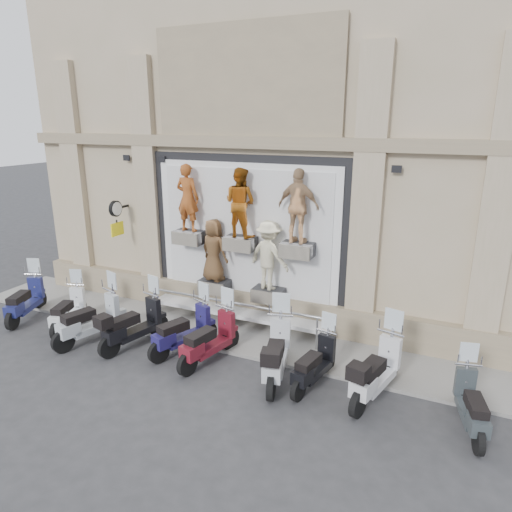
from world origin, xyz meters
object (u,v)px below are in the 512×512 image
object	(u,v)px
scooter_a	(24,292)
scooter_g	(277,343)
scooter_h	(315,355)
scooter_j	(473,394)
scooter_d	(133,315)
guard_rail	(231,318)
scooter_i	(378,360)
scooter_b	(67,303)
scooter_e	(183,321)
scooter_c	(90,311)
scooter_f	(209,330)
clock_sign_bracket	(116,214)

from	to	relation	value
scooter_a	scooter_g	world-z (taller)	scooter_g
scooter_h	scooter_j	distance (m)	2.98
scooter_h	scooter_d	bearing A→B (deg)	-167.25
scooter_d	scooter_g	world-z (taller)	scooter_g
guard_rail	scooter_i	distance (m)	4.18
guard_rail	scooter_h	distance (m)	3.05
scooter_b	scooter_d	xyz separation A→B (m)	(2.26, -0.10, 0.09)
scooter_g	scooter_d	bearing A→B (deg)	166.50
scooter_e	scooter_g	world-z (taller)	scooter_g
scooter_c	scooter_f	bearing A→B (deg)	22.98
scooter_d	scooter_e	world-z (taller)	scooter_d
clock_sign_bracket	scooter_j	bearing A→B (deg)	-12.38
scooter_b	scooter_h	bearing A→B (deg)	-17.63
scooter_d	scooter_j	distance (m)	7.54
scooter_d	scooter_i	size ratio (longest dim) A/B	0.98
guard_rail	scooter_d	size ratio (longest dim) A/B	2.48
clock_sign_bracket	scooter_g	bearing A→B (deg)	-18.89
scooter_j	clock_sign_bracket	bearing A→B (deg)	154.81
scooter_c	scooter_j	bearing A→B (deg)	18.15
scooter_b	scooter_h	xyz separation A→B (m)	(6.82, 0.02, -0.01)
guard_rail	scooter_a	world-z (taller)	scooter_a
scooter_b	scooter_a	bearing A→B (deg)	163.22
guard_rail	scooter_j	size ratio (longest dim) A/B	2.87
scooter_a	scooter_b	distance (m)	1.56
scooter_d	scooter_j	size ratio (longest dim) A/B	1.16
scooter_c	scooter_i	xyz separation A→B (m)	(6.96, 0.44, 0.01)
guard_rail	scooter_e	xyz separation A→B (m)	(-0.61, -1.30, 0.34)
scooter_i	guard_rail	bearing A→B (deg)	175.20
scooter_d	scooter_f	size ratio (longest dim) A/B	1.02
clock_sign_bracket	scooter_e	xyz separation A→B (m)	(3.29, -1.77, -2.00)
scooter_i	scooter_j	bearing A→B (deg)	4.93
scooter_d	scooter_g	xyz separation A→B (m)	(3.73, 0.04, 0.03)
guard_rail	scooter_a	distance (m)	5.89
scooter_c	scooter_d	bearing A→B (deg)	29.36
scooter_g	scooter_h	bearing A→B (deg)	-8.46
scooter_i	scooter_j	world-z (taller)	scooter_i
clock_sign_bracket	scooter_e	world-z (taller)	clock_sign_bracket
scooter_a	scooter_j	xyz separation A→B (m)	(11.36, -0.16, -0.07)
scooter_c	scooter_f	distance (m)	3.23
clock_sign_bracket	scooter_b	bearing A→B (deg)	-97.06
guard_rail	scooter_i	xyz separation A→B (m)	(3.94, -1.35, 0.38)
guard_rail	scooter_b	size ratio (longest dim) A/B	2.79
scooter_h	scooter_i	distance (m)	1.26
scooter_b	scooter_g	xyz separation A→B (m)	(6.00, -0.06, 0.12)
guard_rail	scooter_g	size ratio (longest dim) A/B	2.39
scooter_g	scooter_j	world-z (taller)	scooter_g
clock_sign_bracket	guard_rail	bearing A→B (deg)	-6.84
scooter_c	scooter_g	world-z (taller)	scooter_g
scooter_a	scooter_d	size ratio (longest dim) A/B	0.95
scooter_h	clock_sign_bracket	bearing A→B (deg)	175.18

